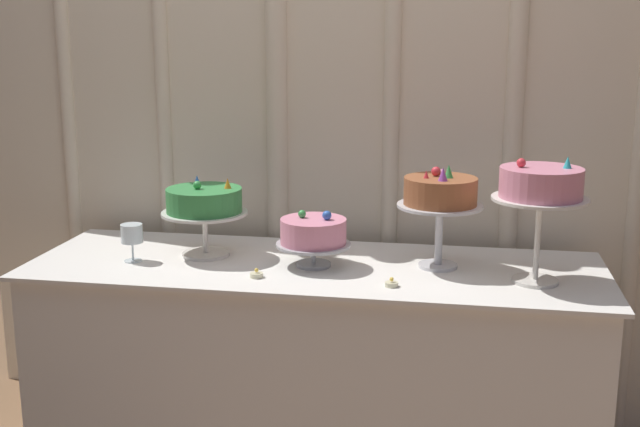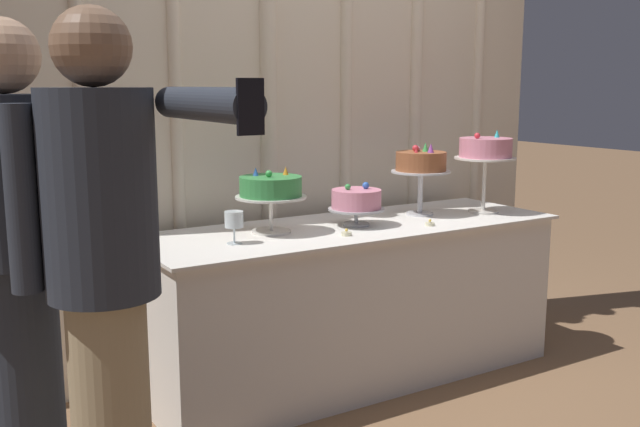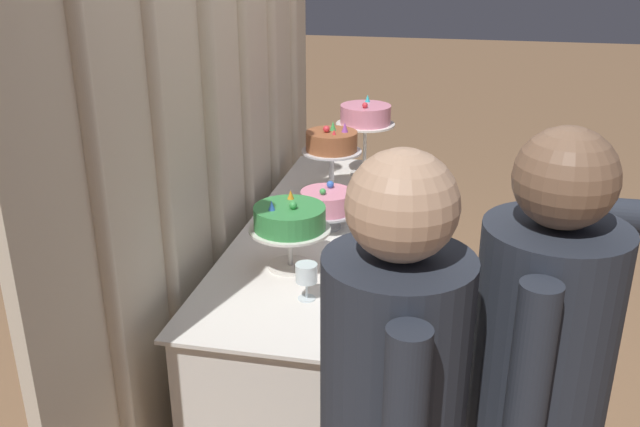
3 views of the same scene
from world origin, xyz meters
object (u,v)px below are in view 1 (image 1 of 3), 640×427
Objects in this scene: cake_display_leftmost at (204,204)px; cake_display_midright at (440,195)px; cake_display_midleft at (314,234)px; wine_glass at (132,235)px; cake_table at (315,362)px; cake_display_rightmost at (541,188)px; tealight_near_left at (392,284)px; tealight_far_left at (257,275)px.

cake_display_leftmost is 0.86× the size of cake_display_midright.
cake_display_midleft is 0.72× the size of cake_display_midright.
cake_table is at bearing 6.76° from wine_glass.
cake_display_midright is (0.86, 0.00, 0.06)m from cake_display_leftmost.
cake_display_rightmost is at bearing -20.25° from cake_display_midright.
cake_display_midleft reaches higher than tealight_near_left.
wine_glass is at bearing 167.48° from tealight_far_left.
cake_display_rightmost reaches higher than wine_glass.
cake_display_rightmost is at bearing 15.40° from tealight_near_left.
wine_glass is at bearing -173.67° from cake_display_midright.
cake_display_midleft reaches higher than tealight_far_left.
cake_display_leftmost reaches higher than cake_table.
cake_display_rightmost is 0.58m from tealight_near_left.
tealight_near_left is (-0.47, -0.13, -0.31)m from cake_display_rightmost.
cake_display_midright reaches higher than cake_display_midleft.
cake_display_midright reaches higher than wine_glass.
cake_display_midright is 1.11m from wine_glass.
tealight_far_left is at bearing -12.52° from wine_glass.
cake_display_leftmost is at bearing 171.59° from cake_display_midleft.
cake_display_rightmost is at bearing -5.70° from cake_table.
wine_glass is 0.51m from tealight_far_left.
tealight_far_left is at bearing -131.54° from cake_table.
cake_display_midright is at bearing 0.10° from cake_display_leftmost.
cake_table is 1.04m from cake_display_rightmost.
cake_display_leftmost is 2.30× the size of wine_glass.
cake_display_leftmost reaches higher than cake_display_midleft.
cake_display_leftmost is 1.19m from cake_display_rightmost.
cake_display_midright is at bearing 6.33° from wine_glass.
cake_display_midleft is 1.92× the size of wine_glass.
cake_display_rightmost is (0.76, -0.08, 0.70)m from cake_table.
wine_glass is at bearing -173.24° from cake_table.
cake_display_midright is at bearing 5.70° from cake_table.
cake_display_rightmost reaches higher than cake_display_midleft.
cake_display_midright is at bearing 60.23° from tealight_near_left.
cake_display_leftmost is 1.20× the size of cake_display_midleft.
cake_display_midleft is at bearing -8.41° from cake_display_leftmost.
cake_display_rightmost reaches higher than cake_display_leftmost.
tealight_far_left is at bearing 177.79° from tealight_near_left.
cake_display_midleft reaches higher than cake_table.
cake_display_rightmost is (0.76, -0.06, 0.20)m from cake_display_midleft.
cake_display_midright is at bearing 20.92° from tealight_far_left.
cake_display_midleft is 0.26m from tealight_far_left.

